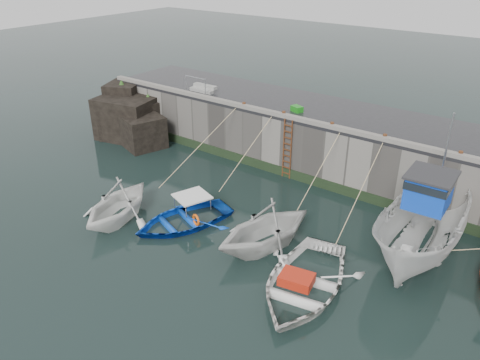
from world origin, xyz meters
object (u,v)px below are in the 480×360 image
Objects in this scene: boat_near_blacktrim at (265,246)px; bollard_e at (460,154)px; ladder at (287,149)px; fish_crate at (297,109)px; boat_near_white at (119,219)px; boat_near_navy at (303,288)px; bollard_a at (244,105)px; bollard_b at (284,114)px; bollard_d at (385,137)px; boat_far_white at (423,230)px; bollard_c at (332,125)px; boat_near_blue at (183,223)px.

boat_near_blacktrim is 8.85m from bollard_e.
fish_crate is (-0.38, 1.43, 1.71)m from ladder.
boat_near_navy is (8.96, 0.79, 0.00)m from boat_near_white.
bollard_a is 2.50m from bollard_b.
bollard_e is at bearing 0.00° from bollard_b.
bollard_d is 3.20m from bollard_e.
bollard_b is at bearing 157.23° from boat_far_white.
boat_near_white is 0.78× the size of boat_near_navy.
fish_crate is 2.80m from bollard_c.
boat_near_blacktrim is 8.60m from fish_crate.
fish_crate reaches higher than boat_near_white.
boat_near_blacktrim is 16.17× the size of bollard_d.
boat_far_white is 3.77m from bollard_e.
boat_near_blacktrim is 0.60× the size of boat_far_white.
bollard_e is (3.20, 0.00, 0.00)m from bollard_d.
boat_near_blacktrim reaches higher than boat_near_navy.
boat_far_white reaches higher than ladder.
boat_near_blue is 6.43m from boat_near_navy.
fish_crate is at bearing 83.57° from bollard_b.
bollard_d is (-0.40, 7.58, 3.30)m from boat_near_navy.
bollard_d is at bearing 132.08° from boat_far_white.
boat_near_navy is at bearing -11.49° from boat_near_blacktrim.
boat_near_navy is 5.32m from boat_far_white.
boat_far_white is 27.13× the size of bollard_d.
bollard_b is at bearing 116.13° from boat_near_navy.
ladder is 11.43× the size of bollard_b.
boat_near_blue is 16.02× the size of bollard_b.
boat_near_blacktrim is at bearing -151.38° from boat_far_white.
bollard_d is at bearing 87.39° from boat_near_blacktrim.
bollard_c is (2.70, 0.00, 0.00)m from bollard_b.
boat_near_white is at bearing -125.44° from bollard_c.
bollard_d reaches higher than boat_near_blacktrim.
boat_near_blue is 11.98m from bollard_e.
bollard_b is 8.50m from bollard_e.
bollard_a reaches higher than boat_near_white.
bollard_b is 1.00× the size of bollard_e.
bollard_e reaches higher than boat_near_blue.
fish_crate is (-5.58, 8.67, 3.31)m from boat_near_navy.
bollard_e is (11.00, 0.00, 0.00)m from bollard_a.
boat_near_navy is (2.54, -1.34, 0.00)m from boat_near_blacktrim.
boat_far_white is at bearing -16.11° from bollard_a.
bollard_b is 1.00× the size of bollard_c.
boat_near_blacktrim is 6.17m from boat_far_white.
ladder is 11.43× the size of bollard_a.
boat_near_blue is 16.02× the size of bollard_e.
bollard_d is at bearing 68.94° from boat_near_blue.
boat_near_blue is at bearing -74.47° from fish_crate.
fish_crate reaches higher than boat_near_navy.
boat_far_white is 9.50m from fish_crate.
bollard_c is at bearing 180.00° from bollard_d.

